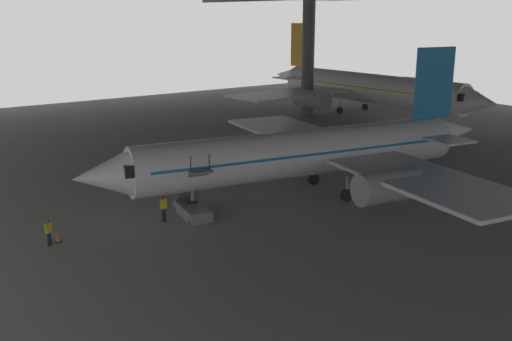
% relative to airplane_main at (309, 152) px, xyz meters
% --- Properties ---
extents(ground_plane, '(110.00, 110.00, 0.00)m').
position_rel_airplane_main_xyz_m(ground_plane, '(-0.81, -3.33, -3.24)').
color(ground_plane, gray).
extents(airplane_main, '(31.50, 32.24, 10.31)m').
position_rel_airplane_main_xyz_m(airplane_main, '(0.00, 0.00, 0.00)').
color(airplane_main, white).
rests_on(airplane_main, ground_plane).
extents(boarding_stairs, '(4.14, 2.11, 4.42)m').
position_rel_airplane_main_xyz_m(boarding_stairs, '(-1.11, -8.96, -2.52)').
color(boarding_stairs, slate).
rests_on(boarding_stairs, ground_plane).
extents(crew_worker_near_nose, '(0.39, 0.46, 1.58)m').
position_rel_airplane_main_xyz_m(crew_worker_near_nose, '(-1.56, -18.10, -2.34)').
color(crew_worker_near_nose, '#232838').
rests_on(crew_worker_near_nose, ground_plane).
extents(crew_worker_by_stairs, '(0.29, 0.54, 1.74)m').
position_rel_airplane_main_xyz_m(crew_worker_by_stairs, '(-1.31, -10.97, -2.24)').
color(crew_worker_by_stairs, '#232838').
rests_on(crew_worker_by_stairs, ground_plane).
extents(airplane_distant, '(36.44, 35.10, 11.42)m').
position_rel_airplane_main_xyz_m(airplane_distant, '(-22.45, 29.27, 0.21)').
color(airplane_distant, white).
rests_on(airplane_distant, ground_plane).
extents(traffic_cone_orange, '(0.36, 0.36, 0.60)m').
position_rel_airplane_main_xyz_m(traffic_cone_orange, '(-1.81, -17.53, -2.94)').
color(traffic_cone_orange, black).
rests_on(traffic_cone_orange, ground_plane).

